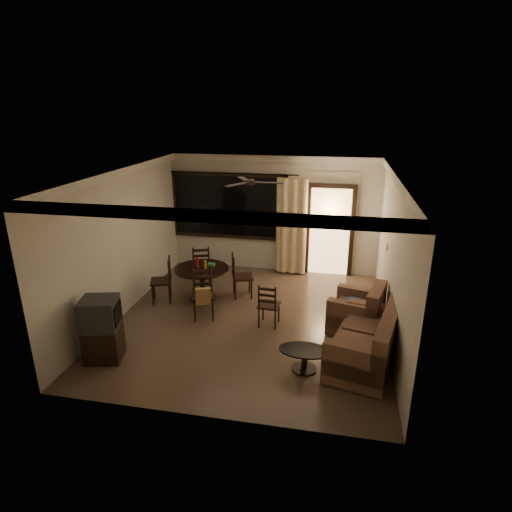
% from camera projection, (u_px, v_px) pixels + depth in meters
% --- Properties ---
extents(ground, '(5.50, 5.50, 0.00)m').
position_uv_depth(ground, '(250.00, 320.00, 8.20)').
color(ground, '#7F6651').
rests_on(ground, ground).
extents(room_shell, '(5.50, 6.70, 5.50)m').
position_uv_depth(room_shell, '(294.00, 207.00, 9.12)').
color(room_shell, beige).
rests_on(room_shell, ground).
extents(dining_table, '(1.12, 1.12, 0.92)m').
position_uv_depth(dining_table, '(202.00, 274.00, 8.92)').
color(dining_table, black).
rests_on(dining_table, ground).
extents(dining_chair_west, '(0.53, 0.53, 0.95)m').
position_uv_depth(dining_chair_west, '(162.00, 289.00, 8.90)').
color(dining_chair_west, black).
rests_on(dining_chair_west, ground).
extents(dining_chair_east, '(0.53, 0.53, 0.95)m').
position_uv_depth(dining_chair_east, '(242.00, 284.00, 9.12)').
color(dining_chair_east, black).
rests_on(dining_chair_east, ground).
extents(dining_chair_south, '(0.53, 0.57, 0.95)m').
position_uv_depth(dining_chair_south, '(204.00, 303.00, 8.21)').
color(dining_chair_south, black).
rests_on(dining_chair_south, ground).
extents(dining_chair_north, '(0.53, 0.53, 0.95)m').
position_uv_depth(dining_chair_north, '(202.00, 273.00, 9.75)').
color(dining_chair_north, black).
rests_on(dining_chair_north, ground).
extents(tv_cabinet, '(0.65, 0.61, 1.06)m').
position_uv_depth(tv_cabinet, '(102.00, 329.00, 6.79)').
color(tv_cabinet, black).
rests_on(tv_cabinet, ground).
extents(sofa, '(1.27, 1.85, 0.90)m').
position_uv_depth(sofa, '(368.00, 344.00, 6.70)').
color(sofa, '#492E22').
rests_on(sofa, ground).
extents(armchair, '(1.07, 1.07, 0.88)m').
position_uv_depth(armchair, '(359.00, 313.00, 7.69)').
color(armchair, '#492E22').
rests_on(armchair, ground).
extents(coffee_table, '(0.80, 0.48, 0.35)m').
position_uv_depth(coffee_table, '(304.00, 356.00, 6.60)').
color(coffee_table, black).
rests_on(coffee_table, ground).
extents(side_chair, '(0.41, 0.41, 0.86)m').
position_uv_depth(side_chair, '(269.00, 313.00, 7.94)').
color(side_chair, black).
rests_on(side_chair, ground).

